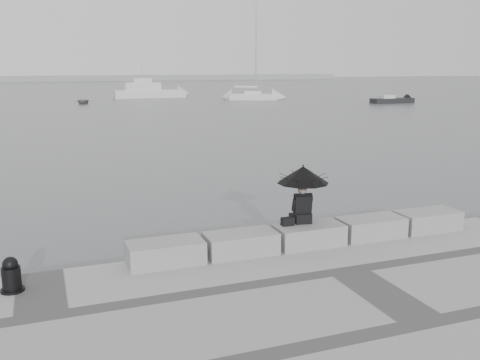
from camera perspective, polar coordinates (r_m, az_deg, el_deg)
name	(u,v)px	position (r m, az deg, el deg)	size (l,w,h in m)	color
ground	(299,259)	(13.24, 6.35, -8.40)	(360.00, 360.00, 0.00)	#4B4D50
stone_block_far_left	(165,253)	(11.49, -7.95, -7.71)	(1.60, 0.80, 0.50)	gray
stone_block_left	(241,244)	(11.95, 0.08, -6.80)	(1.60, 0.80, 0.50)	gray
stone_block_centre	(309,235)	(12.62, 7.36, -5.86)	(1.60, 0.80, 0.50)	gray
stone_block_right	(371,228)	(13.47, 13.79, -4.96)	(1.60, 0.80, 0.50)	gray
stone_block_far_right	(428,221)	(14.47, 19.38, -4.11)	(1.60, 0.80, 0.50)	gray
seated_person	(303,181)	(12.46, 6.74, -0.07)	(1.21, 1.21, 1.39)	black
bag	(288,221)	(12.43, 5.10, -4.43)	(0.29, 0.17, 0.19)	black
mooring_bollard	(11,277)	(10.92, -23.20, -9.49)	(0.43, 0.43, 0.68)	black
distant_landmass	(27,79)	(165.60, -21.77, 10.01)	(180.00, 8.00, 2.80)	gray
sailboat_right	(253,96)	(73.82, 1.38, 8.98)	(6.79, 4.64, 12.90)	silver
motor_cruiser	(149,91)	(79.60, -9.64, 9.29)	(10.17, 2.85, 4.50)	silver
small_motorboat	(392,100)	(70.00, 15.93, 8.16)	(5.64, 1.65, 1.10)	black
dinghy	(83,101)	(69.19, -16.40, 8.05)	(3.19, 1.35, 0.54)	gray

